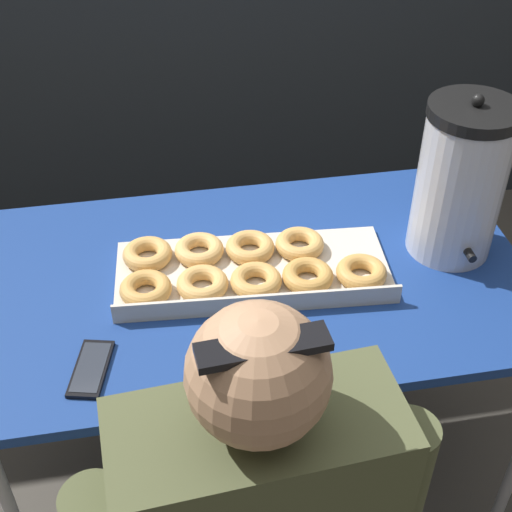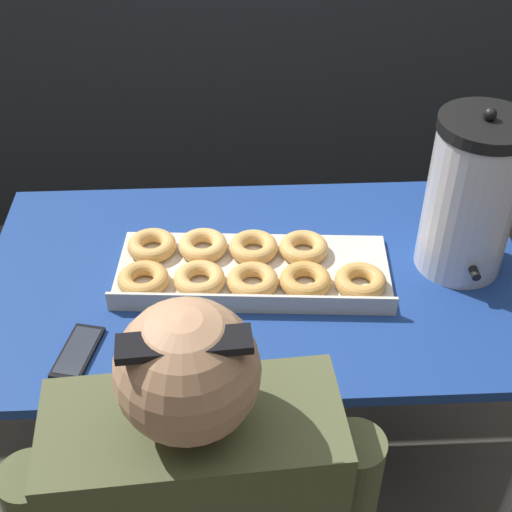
% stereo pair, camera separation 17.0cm
% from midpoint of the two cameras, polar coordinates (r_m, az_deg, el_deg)
% --- Properties ---
extents(ground_plane, '(12.00, 12.00, 0.00)m').
position_cam_midpoint_polar(ground_plane, '(2.31, -2.12, -16.03)').
color(ground_plane, '#4C473F').
extents(folding_table, '(1.33, 0.78, 0.76)m').
position_cam_midpoint_polar(folding_table, '(1.77, -2.65, -2.84)').
color(folding_table, navy).
rests_on(folding_table, ground).
extents(donut_box, '(0.68, 0.33, 0.05)m').
position_cam_midpoint_polar(donut_box, '(1.72, -3.64, -1.14)').
color(donut_box, beige).
rests_on(donut_box, folding_table).
extents(coffee_urn, '(0.22, 0.24, 0.43)m').
position_cam_midpoint_polar(coffee_urn, '(1.75, 13.41, 5.77)').
color(coffee_urn, silver).
rests_on(coffee_urn, folding_table).
extents(cell_phone, '(0.10, 0.17, 0.01)m').
position_cam_midpoint_polar(cell_phone, '(1.58, -16.15, -8.79)').
color(cell_phone, black).
rests_on(cell_phone, folding_table).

